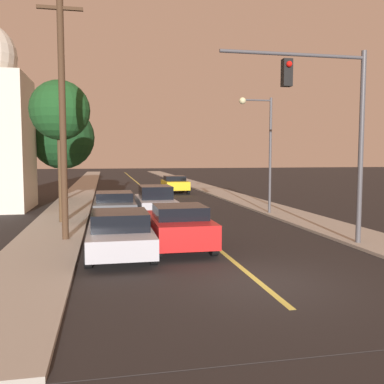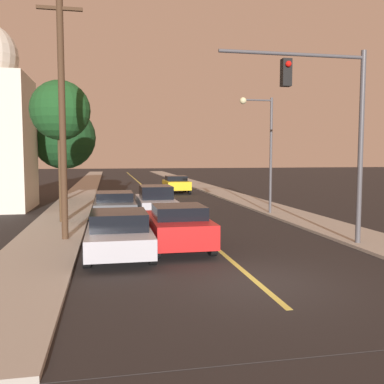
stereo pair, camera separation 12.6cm
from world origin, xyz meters
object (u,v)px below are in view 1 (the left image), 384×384
(car_outer_lane_front, at_px, (120,233))
(utility_pole_left, at_px, (62,113))
(tree_left_near, at_px, (60,111))
(traffic_signal_mast, at_px, (332,113))
(streetlamp_right, at_px, (262,138))
(tree_left_far, at_px, (62,138))
(car_far_oncoming, at_px, (175,184))
(car_near_lane_front, at_px, (179,226))
(car_near_lane_second, at_px, (155,202))
(car_outer_lane_second, at_px, (114,205))

(car_outer_lane_front, relative_size, utility_pole_left, 0.52)
(car_outer_lane_front, xyz_separation_m, tree_left_near, (-2.41, 6.90, 4.49))
(car_outer_lane_front, bearing_deg, traffic_signal_mast, -1.42)
(streetlamp_right, xyz_separation_m, tree_left_far, (-11.16, 9.30, 0.31))
(car_far_oncoming, xyz_separation_m, tree_left_near, (-7.84, -15.41, 4.43))
(traffic_signal_mast, bearing_deg, utility_pole_left, 163.43)
(car_far_oncoming, height_order, traffic_signal_mast, traffic_signal_mast)
(streetlamp_right, bearing_deg, car_near_lane_front, -127.86)
(car_near_lane_second, bearing_deg, car_outer_lane_front, -104.77)
(traffic_signal_mast, distance_m, streetlamp_right, 8.31)
(car_far_oncoming, relative_size, tree_left_near, 0.59)
(tree_left_near, bearing_deg, tree_left_far, 94.78)
(car_far_oncoming, xyz_separation_m, utility_pole_left, (-7.33, -19.77, 3.94))
(car_outer_lane_front, relative_size, tree_left_near, 0.71)
(traffic_signal_mast, xyz_separation_m, streetlamp_right, (0.64, 8.27, -0.49))
(car_outer_lane_front, bearing_deg, streetlamp_right, 45.80)
(tree_left_far, bearing_deg, car_outer_lane_second, -71.26)
(car_far_oncoming, bearing_deg, traffic_signal_mast, 94.55)
(car_far_oncoming, relative_size, traffic_signal_mast, 0.58)
(streetlamp_right, distance_m, tree_left_near, 10.40)
(tree_left_far, bearing_deg, car_outer_lane_front, -79.30)
(tree_left_near, bearing_deg, car_outer_lane_front, -70.74)
(car_near_lane_front, relative_size, tree_left_far, 0.63)
(car_far_oncoming, bearing_deg, streetlamp_right, 99.72)
(utility_pole_left, relative_size, tree_left_far, 1.36)
(car_outer_lane_front, distance_m, car_outer_lane_second, 7.70)
(traffic_signal_mast, distance_m, utility_pole_left, 9.52)
(car_near_lane_front, distance_m, traffic_signal_mast, 6.51)
(streetlamp_right, distance_m, tree_left_far, 14.53)
(tree_left_near, bearing_deg, car_outer_lane_second, 18.49)
(car_near_lane_second, xyz_separation_m, utility_pole_left, (-3.94, -5.22, 3.89))
(car_outer_lane_second, xyz_separation_m, tree_left_near, (-2.41, -0.81, 4.49))
(car_outer_lane_front, height_order, streetlamp_right, streetlamp_right)
(car_near_lane_second, xyz_separation_m, streetlamp_right, (5.82, 0.34, 3.31))
(tree_left_near, height_order, tree_left_far, tree_left_far)
(streetlamp_right, xyz_separation_m, utility_pole_left, (-9.77, -5.56, 0.58))
(car_far_oncoming, distance_m, utility_pole_left, 21.45)
(car_near_lane_front, bearing_deg, car_outer_lane_second, 106.04)
(tree_left_far, bearing_deg, traffic_signal_mast, -59.11)
(car_near_lane_front, bearing_deg, tree_left_far, 107.61)
(car_near_lane_second, height_order, car_outer_lane_second, car_near_lane_second)
(car_outer_lane_second, xyz_separation_m, traffic_signal_mast, (7.22, -7.88, 3.91))
(car_near_lane_second, bearing_deg, streetlamp_right, 3.34)
(utility_pole_left, relative_size, tree_left_near, 1.36)
(tree_left_near, bearing_deg, car_far_oncoming, 63.02)
(car_near_lane_second, bearing_deg, car_near_lane_front, -90.00)
(car_outer_lane_second, bearing_deg, tree_left_near, -161.51)
(car_outer_lane_second, height_order, tree_left_near, tree_left_near)
(car_outer_lane_front, height_order, tree_left_near, tree_left_near)
(tree_left_far, bearing_deg, car_far_oncoming, 29.41)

